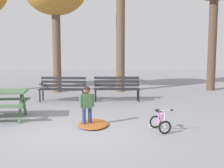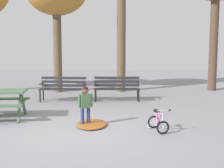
{
  "view_description": "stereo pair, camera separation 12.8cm",
  "coord_description": "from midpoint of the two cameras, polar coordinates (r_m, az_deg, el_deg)",
  "views": [
    {
      "loc": [
        0.88,
        -6.73,
        1.93
      ],
      "look_at": [
        0.9,
        1.93,
        0.85
      ],
      "focal_mm": 48.97,
      "sensor_mm": 36.0,
      "label": 1
    },
    {
      "loc": [
        1.01,
        -6.73,
        1.93
      ],
      "look_at": [
        0.9,
        1.93,
        0.85
      ],
      "focal_mm": 48.97,
      "sensor_mm": 36.0,
      "label": 2
    }
  ],
  "objects": [
    {
      "name": "child_standing",
      "position": [
        7.39,
        -5.35,
        -3.55
      ],
      "size": [
        0.34,
        0.25,
        0.98
      ],
      "color": "navy",
      "rests_on": "ground"
    },
    {
      "name": "park_bench_far_left",
      "position": [
        10.82,
        -9.64,
        -0.53
      ],
      "size": [
        1.63,
        0.57,
        0.85
      ],
      "color": "#232328",
      "rests_on": "ground"
    },
    {
      "name": "leaf_pile",
      "position": [
        7.54,
        -4.16,
        -7.47
      ],
      "size": [
        0.75,
        1.06,
        0.07
      ],
      "primitive_type": "ellipsoid",
      "rotation": [
        0.0,
        0.0,
        1.56
      ],
      "color": "#9E5623",
      "rests_on": "ground"
    },
    {
      "name": "ground",
      "position": [
        7.07,
        -7.89,
        -8.81
      ],
      "size": [
        36.0,
        36.0,
        0.0
      ],
      "primitive_type": "plane",
      "color": "gray"
    },
    {
      "name": "park_bench_left",
      "position": [
        10.75,
        0.42,
        -0.49
      ],
      "size": [
        1.61,
        0.5,
        0.85
      ],
      "color": "#232328",
      "rests_on": "ground"
    },
    {
      "name": "kids_bicycle",
      "position": [
        7.09,
        8.3,
        -7.08
      ],
      "size": [
        0.48,
        0.62,
        0.54
      ],
      "color": "black",
      "rests_on": "ground"
    }
  ]
}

